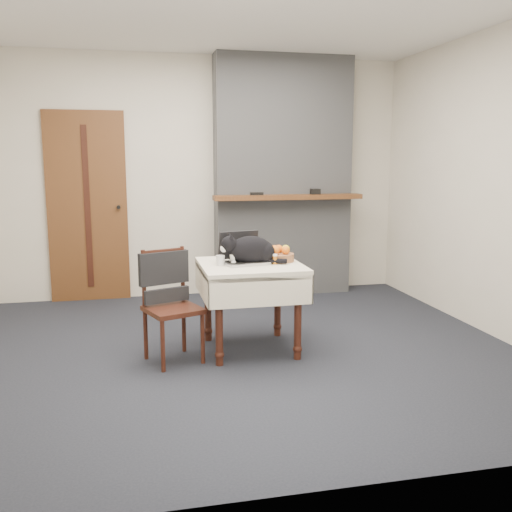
{
  "coord_description": "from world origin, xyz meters",
  "views": [
    {
      "loc": [
        -0.77,
        -4.28,
        1.52
      ],
      "look_at": [
        0.17,
        -0.05,
        0.77
      ],
      "focal_mm": 40.0,
      "sensor_mm": 36.0,
      "label": 1
    }
  ],
  "objects": [
    {
      "name": "chair",
      "position": [
        -0.51,
        -0.05,
        0.54
      ],
      "size": [
        0.48,
        0.48,
        0.84
      ],
      "rotation": [
        0.0,
        0.0,
        0.35
      ],
      "color": "#3A1B0F",
      "rests_on": "ground"
    },
    {
      "name": "side_table",
      "position": [
        0.14,
        0.0,
        0.59
      ],
      "size": [
        0.78,
        0.78,
        0.7
      ],
      "color": "#3A1B0F",
      "rests_on": "ground"
    },
    {
      "name": "cream_jar",
      "position": [
        -0.1,
        -0.02,
        0.74
      ],
      "size": [
        0.07,
        0.07,
        0.08
      ],
      "primitive_type": "cylinder",
      "color": "silver",
      "rests_on": "side_table"
    },
    {
      "name": "pill_bottle",
      "position": [
        0.32,
        -0.07,
        0.74
      ],
      "size": [
        0.04,
        0.04,
        0.08
      ],
      "color": "#B66216",
      "rests_on": "side_table"
    },
    {
      "name": "laptop",
      "position": [
        0.08,
        0.04,
        0.76
      ],
      "size": [
        0.38,
        0.35,
        0.25
      ],
      "rotation": [
        0.0,
        0.0,
        0.22
      ],
      "color": "#B7B7BC",
      "rests_on": "side_table"
    },
    {
      "name": "fruit_basket",
      "position": [
        0.39,
        0.05,
        0.75
      ],
      "size": [
        0.22,
        0.22,
        0.13
      ],
      "color": "#A86C44",
      "rests_on": "side_table"
    },
    {
      "name": "room_shell",
      "position": [
        0.0,
        0.46,
        1.76
      ],
      "size": [
        4.52,
        4.01,
        2.61
      ],
      "color": "beige",
      "rests_on": "ground"
    },
    {
      "name": "desk_clutter",
      "position": [
        0.36,
        0.06,
        0.7
      ],
      "size": [
        0.11,
        0.09,
        0.01
      ],
      "primitive_type": "cube",
      "rotation": [
        0.0,
        0.0,
        0.68
      ],
      "color": "black",
      "rests_on": "side_table"
    },
    {
      "name": "chimney",
      "position": [
        0.9,
        1.85,
        1.3
      ],
      "size": [
        1.62,
        0.48,
        2.6
      ],
      "color": "gray",
      "rests_on": "ground"
    },
    {
      "name": "cat",
      "position": [
        0.15,
        -0.01,
        0.81
      ],
      "size": [
        0.52,
        0.22,
        0.25
      ],
      "rotation": [
        0.0,
        0.0,
        0.04
      ],
      "color": "black",
      "rests_on": "side_table"
    },
    {
      "name": "door",
      "position": [
        -1.2,
        1.97,
        1.0
      ],
      "size": [
        0.82,
        0.1,
        2.0
      ],
      "color": "brown",
      "rests_on": "ground"
    },
    {
      "name": "ground",
      "position": [
        0.0,
        0.0,
        0.0
      ],
      "size": [
        4.5,
        4.5,
        0.0
      ],
      "primitive_type": "plane",
      "color": "black",
      "rests_on": "ground"
    }
  ]
}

